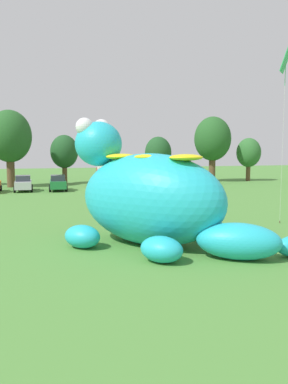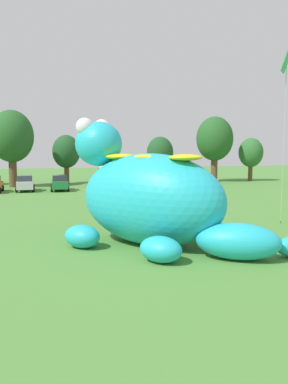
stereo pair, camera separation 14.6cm
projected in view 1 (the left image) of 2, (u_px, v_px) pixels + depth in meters
ground_plane at (164, 239)px, 19.58m from camera, size 160.00×160.00×0.00m
giant_inflatable_creature at (151, 198)px, 18.32m from camera, size 10.44×9.42×6.05m
car_silver at (23, 183)px, 42.23m from camera, size 2.00×4.13×1.72m
car_green at (58, 183)px, 42.82m from camera, size 2.11×4.19×1.72m
box_truck at (108, 175)px, 44.38m from camera, size 2.81×6.55×2.95m
tree_mid_left at (9, 137)px, 46.45m from camera, size 5.17×5.17×9.17m
tree_centre_left at (64, 152)px, 51.30m from camera, size 3.61×3.61×6.41m
tree_centre at (158, 153)px, 51.50m from camera, size 3.48×3.48×6.19m
tree_centre_right at (213, 139)px, 54.65m from camera, size 5.11×5.11×9.07m
tree_mid_right at (249, 153)px, 56.23m from camera, size 3.47×3.47×6.16m
spectator_near_inflatable at (131, 196)px, 30.98m from camera, size 0.38×0.26×1.71m
spectator_mid_field at (178, 199)px, 28.99m from camera, size 0.38×0.26×1.71m
tethered_flying_kite at (286, 63)px, 22.86m from camera, size 1.13×1.13×10.42m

